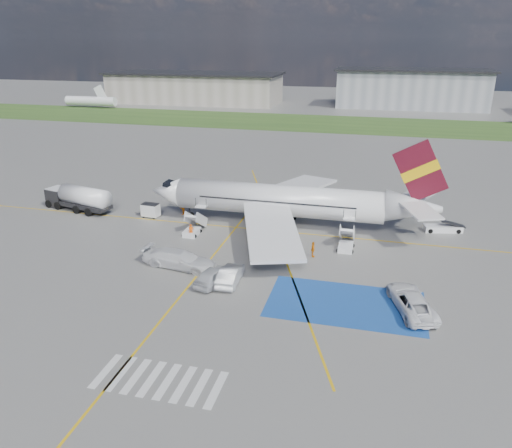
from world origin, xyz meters
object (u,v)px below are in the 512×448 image
(fuel_tanker, at_px, (79,200))
(gpu_cart, at_px, (151,211))
(airliner, at_px, (290,201))
(belt_loader, at_px, (443,229))
(van_white_b, at_px, (179,257))
(car_silver_a, at_px, (213,276))
(van_white_a, at_px, (412,298))
(car_silver_b, at_px, (230,275))

(fuel_tanker, height_order, gpu_cart, fuel_tanker)
(airliner, bearing_deg, belt_loader, 9.19)
(gpu_cart, height_order, van_white_b, van_white_b)
(fuel_tanker, bearing_deg, van_white_b, -19.67)
(belt_loader, bearing_deg, car_silver_a, -150.68)
(airliner, xyz_separation_m, van_white_b, (-8.93, -14.56, -2.17))
(car_silver_a, bearing_deg, gpu_cart, -35.86)
(fuel_tanker, bearing_deg, belt_loader, 18.64)
(fuel_tanker, bearing_deg, van_white_a, -6.92)
(gpu_cart, bearing_deg, van_white_b, -48.52)
(airliner, xyz_separation_m, van_white_a, (14.14, -17.55, -2.30))
(airliner, relative_size, fuel_tanker, 3.47)
(car_silver_a, bearing_deg, car_silver_b, -146.54)
(gpu_cart, xyz_separation_m, van_white_b, (9.71, -13.54, 0.38))
(airliner, relative_size, car_silver_b, 7.19)
(airliner, bearing_deg, fuel_tanker, -178.28)
(belt_loader, distance_m, car_silver_a, 30.65)
(belt_loader, bearing_deg, gpu_cart, 174.30)
(gpu_cart, relative_size, car_silver_b, 0.47)
(airliner, distance_m, car_silver_b, 16.99)
(van_white_a, bearing_deg, van_white_b, -24.26)
(car_silver_a, distance_m, van_white_b, 5.29)
(gpu_cart, bearing_deg, fuel_tanker, -174.84)
(fuel_tanker, relative_size, belt_loader, 2.10)
(gpu_cart, relative_size, belt_loader, 0.47)
(fuel_tanker, height_order, car_silver_b, fuel_tanker)
(gpu_cart, bearing_deg, car_silver_a, -42.61)
(car_silver_b, height_order, van_white_b, van_white_b)
(fuel_tanker, relative_size, van_white_a, 1.81)
(van_white_a, distance_m, van_white_b, 23.27)
(car_silver_a, relative_size, van_white_a, 0.86)
(van_white_a, bearing_deg, car_silver_b, -20.19)
(van_white_a, xyz_separation_m, van_white_b, (-23.07, 2.99, 0.13))
(belt_loader, relative_size, car_silver_a, 1.01)
(airliner, xyz_separation_m, car_silver_b, (-2.79, -16.57, -2.55))
(gpu_cart, relative_size, car_silver_a, 0.48)
(airliner, distance_m, belt_loader, 19.20)
(belt_loader, distance_m, van_white_a, 21.09)
(fuel_tanker, distance_m, gpu_cart, 10.83)
(airliner, height_order, car_silver_a, airliner)
(car_silver_a, distance_m, car_silver_b, 1.65)
(gpu_cart, xyz_separation_m, car_silver_a, (14.30, -16.14, 0.01))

